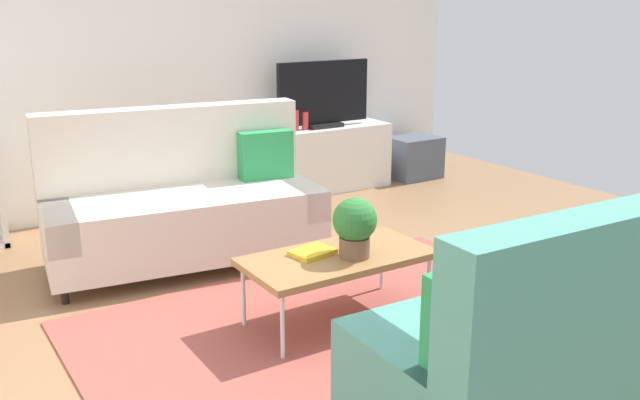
# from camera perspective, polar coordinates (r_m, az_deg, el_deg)

# --- Properties ---
(ground_plane) EXTENTS (7.68, 7.68, 0.00)m
(ground_plane) POSITION_cam_1_polar(r_m,az_deg,el_deg) (4.32, 0.71, -9.25)
(ground_plane) COLOR #936B47
(wall_far) EXTENTS (6.40, 0.12, 2.90)m
(wall_far) POSITION_cam_1_polar(r_m,az_deg,el_deg) (6.45, -13.25, 12.11)
(wall_far) COLOR white
(wall_far) RESTS_ON ground_plane
(area_rug) EXTENTS (2.90, 2.20, 0.01)m
(area_rug) POSITION_cam_1_polar(r_m,az_deg,el_deg) (4.05, 2.41, -10.94)
(area_rug) COLOR #9E4C42
(area_rug) RESTS_ON ground_plane
(couch_beige) EXTENTS (1.99, 1.08, 1.10)m
(couch_beige) POSITION_cam_1_polar(r_m,az_deg,el_deg) (5.10, -11.02, -0.25)
(couch_beige) COLOR beige
(couch_beige) RESTS_ON ground_plane
(couch_green) EXTENTS (1.93, 0.90, 1.10)m
(couch_green) POSITION_cam_1_polar(r_m,az_deg,el_deg) (3.28, 19.92, -10.22)
(couch_green) COLOR teal
(couch_green) RESTS_ON ground_plane
(coffee_table) EXTENTS (1.10, 0.56, 0.42)m
(coffee_table) POSITION_cam_1_polar(r_m,az_deg,el_deg) (4.07, 1.45, -4.84)
(coffee_table) COLOR #9E7042
(coffee_table) RESTS_ON ground_plane
(tv_console) EXTENTS (1.40, 0.44, 0.64)m
(tv_console) POSITION_cam_1_polar(r_m,az_deg,el_deg) (6.96, 0.18, 3.39)
(tv_console) COLOR silver
(tv_console) RESTS_ON ground_plane
(tv) EXTENTS (1.00, 0.20, 0.64)m
(tv) POSITION_cam_1_polar(r_m,az_deg,el_deg) (6.84, 0.27, 8.53)
(tv) COLOR black
(tv) RESTS_ON tv_console
(storage_trunk) EXTENTS (0.52, 0.40, 0.44)m
(storage_trunk) POSITION_cam_1_polar(r_m,az_deg,el_deg) (7.54, 7.66, 3.45)
(storage_trunk) COLOR #4C5666
(storage_trunk) RESTS_ON ground_plane
(potted_plant) EXTENTS (0.25, 0.25, 0.35)m
(potted_plant) POSITION_cam_1_polar(r_m,az_deg,el_deg) (3.97, 2.84, -2.04)
(potted_plant) COLOR brown
(potted_plant) RESTS_ON coffee_table
(table_book_0) EXTENTS (0.27, 0.22, 0.03)m
(table_book_0) POSITION_cam_1_polar(r_m,az_deg,el_deg) (4.06, -0.62, -4.27)
(table_book_0) COLOR gold
(table_book_0) RESTS_ON coffee_table
(vase_0) EXTENTS (0.09, 0.09, 0.14)m
(vase_0) POSITION_cam_1_polar(r_m,az_deg,el_deg) (6.64, -4.30, 6.13)
(vase_0) COLOR #4C72B2
(vase_0) RESTS_ON tv_console
(bottle_0) EXTENTS (0.06, 0.06, 0.19)m
(bottle_0) POSITION_cam_1_polar(r_m,az_deg,el_deg) (6.63, -2.79, 6.36)
(bottle_0) COLOR silver
(bottle_0) RESTS_ON tv_console
(bottle_1) EXTENTS (0.05, 0.05, 0.20)m
(bottle_1) POSITION_cam_1_polar(r_m,az_deg,el_deg) (6.69, -1.95, 6.50)
(bottle_1) COLOR red
(bottle_1) RESTS_ON tv_console
(bottle_2) EXTENTS (0.06, 0.06, 0.17)m
(bottle_2) POSITION_cam_1_polar(r_m,az_deg,el_deg) (6.74, -1.22, 6.46)
(bottle_2) COLOR red
(bottle_2) RESTS_ON tv_console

